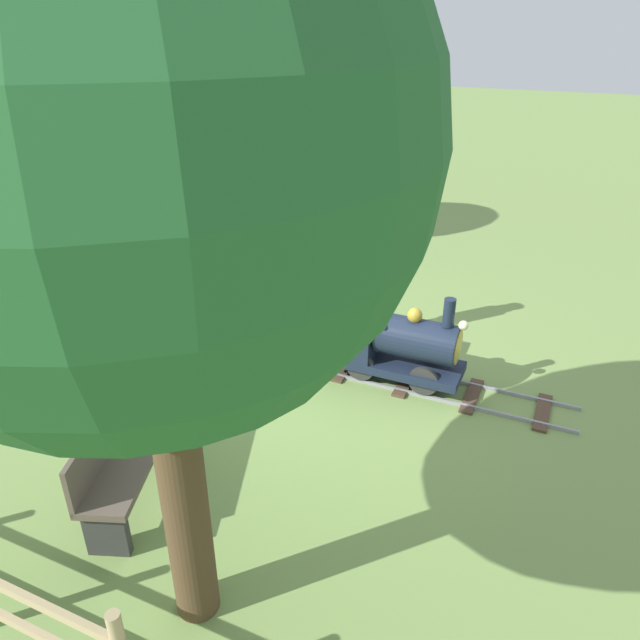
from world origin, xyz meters
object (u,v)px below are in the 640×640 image
at_px(park_bench, 123,458).
at_px(oak_tree_far, 135,144).
at_px(conductor_person, 376,265).
at_px(locomotive, 392,340).
at_px(oak_tree_near, 198,62).
at_px(passenger_car, 249,315).

xyz_separation_m(park_bench, oak_tree_far, (0.62, 1.11, 2.67)).
bearing_deg(conductor_person, park_bench, -14.70).
distance_m(locomotive, park_bench, 2.99).
distance_m(locomotive, oak_tree_near, 5.51).
height_order(conductor_person, oak_tree_near, oak_tree_near).
relative_size(locomotive, park_bench, 1.06).
bearing_deg(oak_tree_far, conductor_person, -177.30).
distance_m(park_bench, oak_tree_near, 6.53).
bearing_deg(passenger_car, park_bench, 7.87).
bearing_deg(locomotive, conductor_person, -149.70).
bearing_deg(oak_tree_near, oak_tree_far, 32.25).
bearing_deg(passenger_car, conductor_person, 123.54).
bearing_deg(conductor_person, passenger_car, -56.46).
bearing_deg(park_bench, oak_tree_near, -153.51).
height_order(park_bench, oak_tree_near, oak_tree_near).
height_order(locomotive, park_bench, locomotive).
xyz_separation_m(locomotive, park_bench, (2.64, -1.41, -0.07)).
relative_size(locomotive, passenger_car, 0.72).
relative_size(passenger_car, oak_tree_far, 0.44).
height_order(park_bench, oak_tree_far, oak_tree_far).
distance_m(locomotive, conductor_person, 1.09).
xyz_separation_m(passenger_car, oak_tree_near, (-2.75, -2.32, 2.53)).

